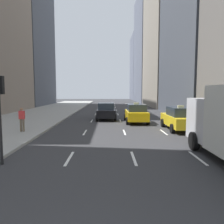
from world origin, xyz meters
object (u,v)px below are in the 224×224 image
object	(u,v)px
pedestrian_far_walking	(22,118)
traffic_light_pole	(0,104)
taxi_second	(136,113)
sedan_black_near	(106,111)
taxi_lead	(180,118)

from	to	relation	value
pedestrian_far_walking	traffic_light_pole	size ratio (longest dim) A/B	0.46
taxi_second	sedan_black_near	size ratio (longest dim) A/B	0.98
sedan_black_near	pedestrian_far_walking	distance (m)	9.43
taxi_lead	traffic_light_pole	distance (m)	12.27
pedestrian_far_walking	traffic_light_pole	distance (m)	6.64
sedan_black_near	traffic_light_pole	xyz separation A→B (m)	(-3.95, -13.82, 1.53)
taxi_lead	sedan_black_near	distance (m)	8.40
sedan_black_near	traffic_light_pole	size ratio (longest dim) A/B	1.25
pedestrian_far_walking	traffic_light_pole	xyz separation A→B (m)	(1.71, -6.28, 1.34)
taxi_second	pedestrian_far_walking	bearing A→B (deg)	-148.39
taxi_lead	traffic_light_pole	bearing A→B (deg)	-141.65
taxi_lead	taxi_second	world-z (taller)	same
taxi_second	traffic_light_pole	size ratio (longest dim) A/B	1.22
taxi_lead	sedan_black_near	xyz separation A→B (m)	(-5.60, 6.26, -0.00)
taxi_second	pedestrian_far_walking	size ratio (longest dim) A/B	2.67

